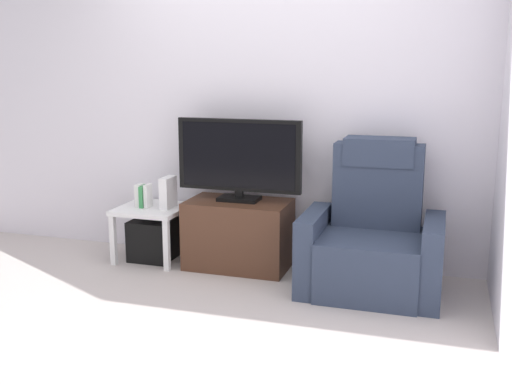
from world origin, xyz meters
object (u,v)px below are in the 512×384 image
at_px(television, 239,158).
at_px(book_rightmost, 148,196).
at_px(book_middle, 144,196).
at_px(side_table, 152,215).
at_px(subwoofer_box, 153,239).
at_px(game_console, 168,192).
at_px(book_leftmost, 140,195).
at_px(recliner_armchair, 373,239).
at_px(tv_stand, 239,234).

height_order(television, book_rightmost, television).
bearing_deg(book_middle, side_table, 18.36).
relative_size(side_table, subwoofer_box, 1.60).
bearing_deg(game_console, book_rightmost, -169.93).
xyz_separation_m(subwoofer_box, book_rightmost, (-0.02, -0.02, 0.38)).
xyz_separation_m(side_table, book_middle, (-0.06, -0.02, 0.16)).
bearing_deg(book_middle, game_console, 8.31).
relative_size(book_leftmost, book_middle, 1.05).
height_order(side_table, game_console, game_console).
bearing_deg(game_console, recliner_armchair, -5.46).
xyz_separation_m(television, game_console, (-0.60, -0.03, -0.31)).
bearing_deg(recliner_armchair, game_console, -173.98).
bearing_deg(book_middle, subwoofer_box, 18.36).
distance_m(television, book_leftmost, 0.92).
height_order(side_table, book_leftmost, book_leftmost).
height_order(recliner_armchair, book_middle, recliner_armchair).
relative_size(book_leftmost, book_rightmost, 0.98).
bearing_deg(book_middle, book_leftmost, 180.00).
height_order(television, game_console, television).
xyz_separation_m(side_table, book_leftmost, (-0.10, -0.02, 0.16)).
bearing_deg(book_leftmost, book_rightmost, 0.00).
height_order(television, recliner_armchair, television).
bearing_deg(game_console, side_table, -176.05).
distance_m(book_leftmost, book_middle, 0.04).
relative_size(recliner_armchair, book_middle, 6.04).
xyz_separation_m(book_leftmost, book_rightmost, (0.08, 0.00, 0.00)).
xyz_separation_m(television, recliner_armchair, (1.08, -0.19, -0.51)).
distance_m(subwoofer_box, book_rightmost, 0.38).
bearing_deg(recliner_armchair, book_rightmost, -172.56).
xyz_separation_m(tv_stand, book_middle, (-0.81, -0.04, 0.26)).
bearing_deg(recliner_armchair, book_leftmost, -172.41).
xyz_separation_m(recliner_armchair, book_leftmost, (-1.93, 0.13, 0.17)).
relative_size(tv_stand, book_middle, 4.52).
bearing_deg(book_middle, television, 4.15).
bearing_deg(game_console, book_leftmost, -173.02).
height_order(tv_stand, book_leftmost, book_leftmost).
bearing_deg(tv_stand, book_rightmost, -177.05).
distance_m(side_table, book_leftmost, 0.19).
relative_size(television, recliner_armchair, 0.93).
bearing_deg(side_table, subwoofer_box, 180.00).
xyz_separation_m(side_table, book_rightmost, (-0.02, -0.02, 0.17)).
distance_m(book_leftmost, book_rightmost, 0.08).
relative_size(television, subwoofer_box, 2.97).
height_order(recliner_armchair, book_rightmost, recliner_armchair).
bearing_deg(television, tv_stand, -90.00).
distance_m(side_table, game_console, 0.25).
bearing_deg(side_table, book_leftmost, -168.69).
relative_size(side_table, book_rightmost, 2.82).
relative_size(side_table, book_middle, 3.02).
bearing_deg(tv_stand, book_leftmost, -177.31).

